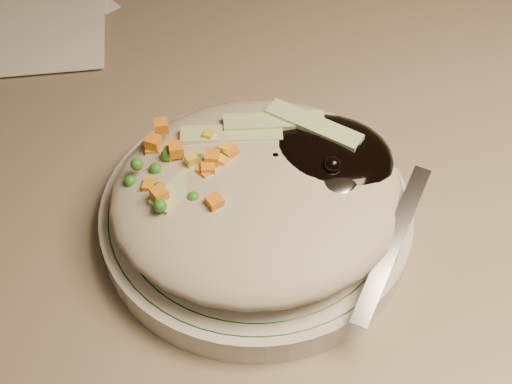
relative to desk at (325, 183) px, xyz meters
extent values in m
cube|color=gray|center=(0.00, 0.00, 0.18)|extent=(1.40, 0.70, 0.04)
cylinder|color=silver|center=(-0.12, -0.20, 0.21)|extent=(0.21, 0.21, 0.02)
torus|color=#144723|center=(-0.12, -0.20, 0.22)|extent=(0.20, 0.20, 0.00)
torus|color=#144723|center=(-0.12, -0.20, 0.22)|extent=(0.18, 0.18, 0.00)
ellipsoid|color=#AFA58E|center=(-0.12, -0.20, 0.24)|extent=(0.19, 0.18, 0.04)
ellipsoid|color=black|center=(-0.07, -0.19, 0.25)|extent=(0.10, 0.09, 0.03)
ellipsoid|color=orange|center=(-0.16, -0.18, 0.24)|extent=(0.08, 0.08, 0.02)
sphere|color=black|center=(-0.10, -0.19, 0.25)|extent=(0.01, 0.01, 0.01)
sphere|color=black|center=(-0.07, -0.18, 0.25)|extent=(0.01, 0.01, 0.01)
sphere|color=black|center=(-0.05, -0.19, 0.26)|extent=(0.01, 0.01, 0.01)
sphere|color=black|center=(-0.06, -0.18, 0.25)|extent=(0.01, 0.01, 0.01)
sphere|color=black|center=(-0.07, -0.21, 0.26)|extent=(0.01, 0.01, 0.01)
sphere|color=black|center=(-0.07, -0.19, 0.25)|extent=(0.01, 0.01, 0.01)
sphere|color=black|center=(-0.06, -0.18, 0.25)|extent=(0.01, 0.01, 0.01)
cube|color=orange|center=(-0.16, -0.18, 0.26)|extent=(0.01, 0.01, 0.01)
cube|color=orange|center=(-0.15, -0.20, 0.25)|extent=(0.01, 0.01, 0.01)
cube|color=orange|center=(-0.18, -0.16, 0.26)|extent=(0.01, 0.01, 0.01)
cube|color=orange|center=(-0.14, -0.19, 0.26)|extent=(0.01, 0.01, 0.01)
cube|color=orange|center=(-0.15, -0.19, 0.26)|extent=(0.01, 0.01, 0.01)
cube|color=orange|center=(-0.18, -0.16, 0.25)|extent=(0.01, 0.01, 0.01)
cube|color=orange|center=(-0.17, -0.17, 0.26)|extent=(0.01, 0.01, 0.01)
cube|color=orange|center=(-0.15, -0.20, 0.26)|extent=(0.01, 0.01, 0.01)
cube|color=orange|center=(-0.13, -0.18, 0.26)|extent=(0.01, 0.01, 0.01)
cube|color=orange|center=(-0.17, -0.15, 0.26)|extent=(0.01, 0.01, 0.01)
cube|color=orange|center=(-0.18, -0.21, 0.26)|extent=(0.01, 0.01, 0.01)
cube|color=orange|center=(-0.15, -0.22, 0.26)|extent=(0.01, 0.01, 0.01)
cube|color=orange|center=(-0.18, -0.20, 0.25)|extent=(0.01, 0.01, 0.01)
cube|color=orange|center=(-0.18, -0.16, 0.25)|extent=(0.01, 0.01, 0.01)
sphere|color=#388C28|center=(-0.15, -0.19, 0.25)|extent=(0.01, 0.01, 0.01)
sphere|color=#388C28|center=(-0.18, -0.22, 0.26)|extent=(0.01, 0.01, 0.01)
sphere|color=#388C28|center=(-0.18, -0.18, 0.26)|extent=(0.01, 0.01, 0.01)
sphere|color=#388C28|center=(-0.19, -0.18, 0.26)|extent=(0.01, 0.01, 0.01)
sphere|color=#388C28|center=(-0.15, -0.18, 0.25)|extent=(0.01, 0.01, 0.01)
sphere|color=#388C28|center=(-0.14, -0.21, 0.25)|extent=(0.01, 0.01, 0.01)
sphere|color=#388C28|center=(-0.16, -0.19, 0.25)|extent=(0.01, 0.01, 0.01)
sphere|color=#388C28|center=(-0.17, -0.21, 0.25)|extent=(0.01, 0.01, 0.01)
sphere|color=#388C28|center=(-0.20, -0.19, 0.25)|extent=(0.01, 0.01, 0.01)
sphere|color=#388C28|center=(-0.17, -0.17, 0.26)|extent=(0.01, 0.01, 0.01)
sphere|color=#388C28|center=(-0.17, -0.18, 0.26)|extent=(0.01, 0.01, 0.01)
sphere|color=#388C28|center=(-0.18, -0.20, 0.25)|extent=(0.01, 0.01, 0.01)
sphere|color=#388C28|center=(-0.16, -0.21, 0.26)|extent=(0.01, 0.01, 0.01)
sphere|color=#388C28|center=(-0.13, -0.16, 0.25)|extent=(0.01, 0.01, 0.01)
cube|color=yellow|center=(-0.15, -0.18, 0.25)|extent=(0.01, 0.01, 0.01)
cube|color=yellow|center=(-0.14, -0.19, 0.26)|extent=(0.01, 0.01, 0.01)
cube|color=yellow|center=(-0.16, -0.18, 0.25)|extent=(0.01, 0.01, 0.01)
cube|color=yellow|center=(-0.16, -0.19, 0.26)|extent=(0.01, 0.01, 0.01)
cube|color=yellow|center=(-0.16, -0.19, 0.25)|extent=(0.01, 0.01, 0.01)
cube|color=yellow|center=(-0.13, -0.18, 0.26)|extent=(0.01, 0.01, 0.01)
cube|color=yellow|center=(-0.14, -0.16, 0.26)|extent=(0.01, 0.01, 0.01)
cube|color=yellow|center=(-0.15, -0.19, 0.25)|extent=(0.01, 0.01, 0.01)
cube|color=#B2D18C|center=(-0.13, -0.16, 0.26)|extent=(0.07, 0.03, 0.00)
cube|color=#B2D18C|center=(-0.10, -0.16, 0.26)|extent=(0.07, 0.02, 0.00)
cube|color=#B2D18C|center=(-0.16, -0.19, 0.26)|extent=(0.06, 0.06, 0.00)
cube|color=#B2D18C|center=(-0.07, -0.17, 0.26)|extent=(0.06, 0.06, 0.00)
cube|color=#B2D18C|center=(-0.11, -0.21, 0.25)|extent=(0.07, 0.04, 0.00)
ellipsoid|color=silver|center=(-0.07, -0.21, 0.25)|extent=(0.06, 0.06, 0.01)
cube|color=silver|center=(-0.04, -0.26, 0.24)|extent=(0.08, 0.10, 0.03)
camera|label=1|loc=(-0.17, -0.50, 0.59)|focal=50.00mm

